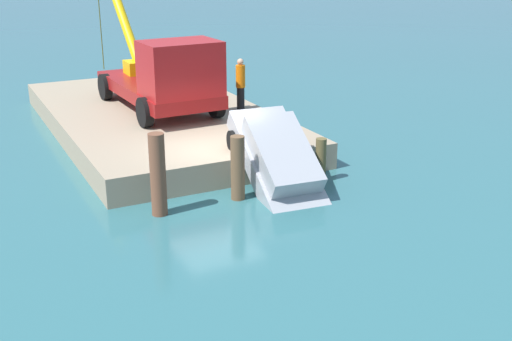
% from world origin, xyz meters
% --- Properties ---
extents(ground, '(200.00, 200.00, 0.00)m').
position_xyz_m(ground, '(0.00, 0.00, 0.00)').
color(ground, '#2D6066').
extents(dock, '(13.28, 7.12, 0.83)m').
position_xyz_m(dock, '(-5.39, 0.00, 0.41)').
color(dock, gray).
rests_on(dock, ground).
extents(crane_truck, '(9.59, 3.09, 6.32)m').
position_xyz_m(crane_truck, '(-4.67, 0.14, 2.19)').
color(crane_truck, maroon).
rests_on(crane_truck, dock).
extents(dock_worker, '(0.34, 0.34, 1.85)m').
position_xyz_m(dock_worker, '(-3.94, 2.77, 1.78)').
color(dock_worker, black).
rests_on(dock_worker, dock).
extents(salvaged_car, '(4.47, 2.26, 3.00)m').
position_xyz_m(salvaged_car, '(2.08, 1.15, 0.69)').
color(salvaged_car, '#99999E').
rests_on(salvaged_car, ground).
extents(piling_near, '(0.41, 0.41, 2.16)m').
position_xyz_m(piling_near, '(2.14, -2.43, 1.08)').
color(piling_near, brown).
rests_on(piling_near, ground).
extents(piling_mid, '(0.38, 0.38, 1.77)m').
position_xyz_m(piling_mid, '(2.08, -0.19, 0.89)').
color(piling_mid, brown).
rests_on(piling_mid, ground).
extents(piling_far, '(0.31, 0.31, 1.30)m').
position_xyz_m(piling_far, '(1.93, 2.53, 0.65)').
color(piling_far, brown).
rests_on(piling_far, ground).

